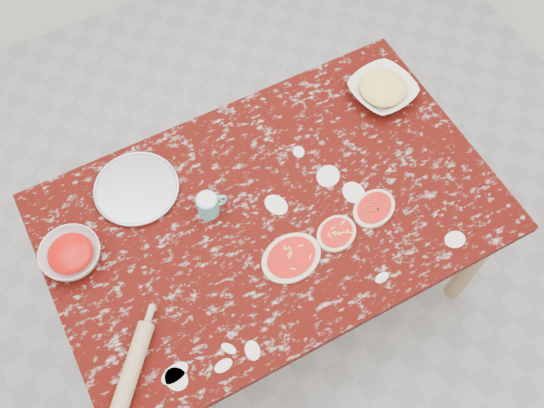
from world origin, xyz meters
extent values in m
plane|color=gray|center=(0.00, 0.00, 0.00)|extent=(4.00, 4.00, 0.00)
cube|color=#310604|center=(0.00, 0.00, 0.73)|extent=(1.60, 1.00, 0.04)
cube|color=#9B7758|center=(0.00, 0.00, 0.67)|extent=(1.50, 0.90, 0.08)
cylinder|color=#9B7758|center=(0.72, -0.42, 0.35)|extent=(0.07, 0.07, 0.71)
cylinder|color=#9B7758|center=(-0.72, 0.42, 0.35)|extent=(0.07, 0.07, 0.71)
cylinder|color=#9B7758|center=(0.72, 0.42, 0.35)|extent=(0.07, 0.07, 0.71)
cylinder|color=#B2B2B7|center=(-0.39, 0.31, 0.76)|extent=(0.35, 0.35, 0.01)
imported|color=white|center=(-0.69, 0.16, 0.78)|extent=(0.24, 0.24, 0.06)
imported|color=white|center=(0.63, 0.25, 0.78)|extent=(0.28, 0.28, 0.06)
cylinder|color=#57B1B8|center=(-0.20, 0.10, 0.79)|extent=(0.08, 0.08, 0.09)
torus|color=#57B1B8|center=(-0.16, 0.10, 0.79)|extent=(0.06, 0.02, 0.06)
cylinder|color=silver|center=(-0.20, 0.10, 0.83)|extent=(0.06, 0.06, 0.01)
ellipsoid|color=beige|center=(-0.03, -0.20, 0.76)|extent=(0.24, 0.20, 0.01)
ellipsoid|color=red|center=(-0.03, -0.20, 0.76)|extent=(0.20, 0.16, 0.00)
ellipsoid|color=beige|center=(0.15, -0.19, 0.76)|extent=(0.18, 0.17, 0.01)
ellipsoid|color=red|center=(0.15, -0.19, 0.76)|extent=(0.15, 0.14, 0.00)
ellipsoid|color=beige|center=(0.32, -0.17, 0.76)|extent=(0.20, 0.18, 0.01)
ellipsoid|color=red|center=(0.32, -0.17, 0.76)|extent=(0.17, 0.15, 0.00)
cylinder|color=tan|center=(-0.64, -0.29, 0.78)|extent=(0.22, 0.25, 0.06)
camera|label=1|loc=(-0.48, -0.89, 2.69)|focal=40.52mm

